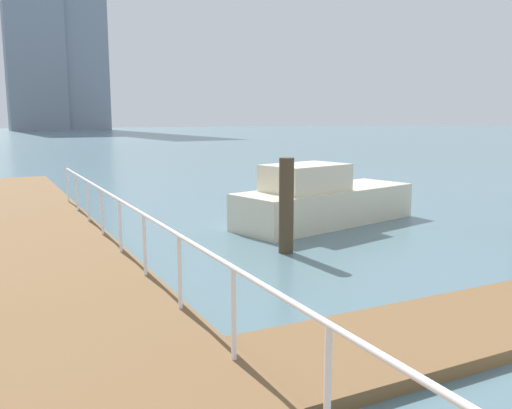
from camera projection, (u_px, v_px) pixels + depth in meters
name	position (u px, v px, depth m)	size (l,w,h in m)	color
ground_plane	(179.00, 214.00, 17.29)	(300.00, 300.00, 0.00)	slate
boardwalk_railing	(233.00, 286.00, 5.86)	(0.06, 25.45, 1.08)	white
dock_piling_2	(286.00, 206.00, 12.16)	(0.34, 0.34, 2.17)	#473826
moored_boat_0	(322.00, 201.00, 15.56)	(6.06, 3.19, 1.77)	beige
skyline_tower_2	(32.00, 19.00, 124.00)	(12.76, 8.74, 50.93)	gray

